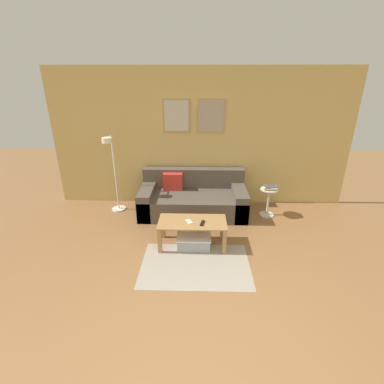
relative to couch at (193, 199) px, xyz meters
The scene contains 10 objects.
wall_back 1.14m from the couch, 74.25° to the left, with size 5.60×0.09×2.55m.
area_rug 1.65m from the couch, 87.41° to the right, with size 1.47×1.00×0.01m, color #A39989.
couch is the anchor object (origin of this frame).
coffee_table 1.14m from the couch, 89.06° to the right, with size 1.00×0.49×0.41m.
storage_bin 1.17m from the couch, 87.94° to the right, with size 0.50×0.39×0.19m.
floor_lamp 1.55m from the couch, behind, with size 0.26×0.45×1.43m.
side_table 1.37m from the couch, ahead, with size 0.32×0.32×0.52m.
book_stack 1.40m from the couch, ahead, with size 0.25×0.21×0.06m.
remote_control 1.22m from the couch, 82.25° to the right, with size 0.04×0.15×0.02m, color black.
cell_phone 1.16m from the couch, 91.35° to the right, with size 0.07×0.14×0.01m, color silver.
Camera 1 is at (-0.03, -1.51, 2.38)m, focal length 26.00 mm.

